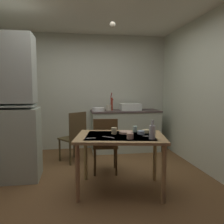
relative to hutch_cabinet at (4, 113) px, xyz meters
The scene contains 23 objects.
ground_plane 1.70m from the hutch_cabinet, 14.32° to the right, with size 4.97×4.97×0.00m, color brown.
wall_back 2.17m from the hutch_cabinet, 52.30° to the left, with size 3.77×0.10×2.59m, color beige.
wall_right 3.23m from the hutch_cabinet, ahead, with size 0.10×4.07×2.59m, color beige.
hutch_cabinet is the anchor object (origin of this frame).
counter_cabinet 2.59m from the hutch_cabinet, 31.81° to the left, with size 1.51×0.64×0.90m.
sink_basin 2.62m from the hutch_cabinet, 30.52° to the left, with size 0.44×0.34×0.15m.
hand_pump 2.31m from the hutch_cabinet, 36.64° to the left, with size 0.05×0.27×0.39m.
mixing_bowl_counter 2.01m from the hutch_cabinet, 39.68° to the left, with size 0.27×0.27×0.07m, color white.
stoneware_crock 2.24m from the hutch_cabinet, 37.24° to the left, with size 0.11×0.11×0.13m, color beige.
dining_table 1.80m from the hutch_cabinet, 21.43° to the right, with size 1.30×1.02×0.76m.
chair_far_side 1.61m from the hutch_cabinet, ahead, with size 0.44×0.44×0.92m.
chair_by_counter 1.33m from the hutch_cabinet, 33.21° to the left, with size 0.56×0.56×0.95m.
serving_bowl_wide 2.04m from the hutch_cabinet, 17.11° to the right, with size 0.10×0.10×0.05m, color #9EB2C6.
soup_bowl_small 2.12m from the hutch_cabinet, 14.19° to the right, with size 0.11×0.11×0.04m, color beige.
sauce_dish 1.84m from the hutch_cabinet, 16.66° to the right, with size 0.19×0.19×0.03m, color tan.
mug_dark 1.96m from the hutch_cabinet, 12.74° to the right, with size 0.06×0.06×0.09m, color #ADD1C1.
teacup_cream 1.94m from the hutch_cabinet, 26.79° to the right, with size 0.08×0.08×0.07m, color tan.
mug_tall 1.67m from the hutch_cabinet, 18.54° to the right, with size 0.07×0.07×0.09m, color beige.
glass_bottle 2.20m from the hutch_cabinet, 24.79° to the right, with size 0.08×0.08×0.24m.
table_knife 1.66m from the hutch_cabinet, 26.47° to the right, with size 0.19×0.02×0.01m, color silver.
teaspoon_near_bowl 1.47m from the hutch_cabinet, 31.34° to the right, with size 0.13×0.02×0.01m, color beige.
teaspoon_by_cup 2.15m from the hutch_cabinet, 20.91° to the right, with size 0.16×0.02×0.01m, color beige.
pendant_bulb 2.06m from the hutch_cabinet, 10.79° to the right, with size 0.08×0.08×0.08m, color #F9EFCC.
Camera 1 is at (-0.27, -3.28, 1.40)m, focal length 36.89 mm.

